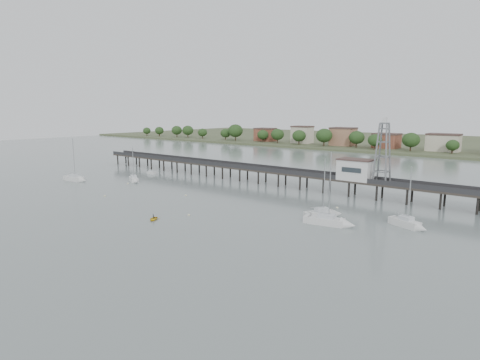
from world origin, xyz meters
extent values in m
plane|color=slate|center=(0.00, 0.00, 0.00)|extent=(500.00, 500.00, 0.00)
cube|color=#2D2823|center=(0.00, 60.00, 3.75)|extent=(150.00, 5.00, 0.50)
cube|color=#333335|center=(0.00, 57.60, 4.55)|extent=(150.00, 0.12, 1.10)
cube|color=#333335|center=(0.00, 62.40, 4.55)|extent=(150.00, 0.12, 1.10)
cylinder|color=black|center=(-73.00, 58.10, 1.80)|extent=(0.50, 0.50, 4.40)
cylinder|color=black|center=(-73.00, 61.90, 1.80)|extent=(0.50, 0.50, 4.40)
cylinder|color=black|center=(0.00, 58.10, 1.80)|extent=(0.50, 0.50, 4.40)
cylinder|color=black|center=(0.00, 61.90, 1.80)|extent=(0.50, 0.50, 4.40)
cube|color=silver|center=(25.00, 60.00, 6.50)|extent=(8.00, 5.00, 5.00)
cube|color=#4C3833|center=(25.00, 60.00, 9.15)|extent=(8.40, 5.40, 0.30)
cube|color=slate|center=(31.50, 60.00, 18.15)|extent=(1.80, 1.80, 0.30)
cube|color=silver|center=(31.50, 60.00, 18.90)|extent=(0.90, 0.90, 1.20)
cube|color=silver|center=(-34.82, 37.59, 0.48)|extent=(5.11, 3.67, 1.65)
cone|color=silver|center=(-32.11, 36.35, 0.47)|extent=(2.58, 2.51, 1.86)
cube|color=silver|center=(-34.82, 37.59, 1.65)|extent=(2.55, 2.23, 0.75)
cylinder|color=#A5A8AA|center=(-34.52, 37.45, 5.77)|extent=(0.18, 0.18, 8.95)
cylinder|color=#A5A8AA|center=(-35.55, 37.92, 2.20)|extent=(2.58, 1.27, 0.12)
cube|color=silver|center=(28.44, 36.03, 0.48)|extent=(4.86, 5.86, 1.65)
cone|color=silver|center=(30.34, 38.95, 0.48)|extent=(3.08, 3.13, 2.17)
cube|color=silver|center=(28.44, 36.03, 1.65)|extent=(2.80, 3.02, 0.75)
cylinder|color=#A5A8AA|center=(28.65, 36.36, 6.53)|extent=(0.18, 0.18, 10.45)
cylinder|color=#A5A8AA|center=(27.93, 35.25, 2.20)|extent=(1.87, 2.79, 0.12)
cube|color=silver|center=(-50.15, 27.19, 0.48)|extent=(6.57, 3.32, 1.65)
cone|color=silver|center=(-46.26, 27.75, 0.48)|extent=(2.94, 2.80, 2.45)
cube|color=silver|center=(-50.15, 27.19, 1.65)|extent=(3.05, 2.34, 0.75)
cylinder|color=#A5A8AA|center=(-49.72, 27.25, 7.20)|extent=(0.18, 0.18, 11.79)
cylinder|color=#A5A8AA|center=(-51.19, 27.04, 2.20)|extent=(3.65, 0.64, 0.12)
cube|color=silver|center=(43.54, 39.95, 0.48)|extent=(5.66, 3.90, 1.65)
cone|color=silver|center=(46.59, 38.70, 0.48)|extent=(2.81, 2.73, 2.05)
cube|color=silver|center=(43.54, 39.95, 1.65)|extent=(2.79, 2.41, 0.75)
cylinder|color=#A5A8AA|center=(43.88, 39.81, 6.24)|extent=(0.18, 0.18, 9.89)
cylinder|color=#A5A8AA|center=(42.72, 40.28, 2.20)|extent=(2.89, 1.28, 0.12)
cube|color=silver|center=(31.49, 32.11, 0.48)|extent=(6.93, 3.71, 1.65)
cone|color=silver|center=(35.53, 32.86, 0.48)|extent=(3.16, 3.01, 2.56)
cube|color=silver|center=(31.49, 32.11, 1.65)|extent=(3.25, 2.54, 0.75)
cylinder|color=#A5A8AA|center=(31.94, 32.19, 7.47)|extent=(0.18, 0.18, 12.33)
cylinder|color=#A5A8AA|center=(30.41, 31.91, 2.20)|extent=(3.79, 0.81, 0.12)
cube|color=silver|center=(-42.39, 50.48, 0.31)|extent=(3.30, 1.52, 0.90)
cube|color=silver|center=(-43.11, 50.44, 0.85)|extent=(1.13, 1.13, 0.54)
imported|color=gold|center=(3.78, 13.82, 0.00)|extent=(1.99, 1.56, 2.78)
imported|color=black|center=(3.78, 13.82, 0.00)|extent=(0.53, 1.01, 0.23)
ellipsoid|color=beige|center=(-23.04, 20.26, 0.08)|extent=(0.56, 0.56, 0.39)
ellipsoid|color=beige|center=(-33.33, 34.46, 0.08)|extent=(0.56, 0.56, 0.39)
ellipsoid|color=beige|center=(6.68, 20.56, 0.08)|extent=(0.56, 0.56, 0.39)
ellipsoid|color=beige|center=(-7.90, 33.47, 0.08)|extent=(0.56, 0.56, 0.39)
ellipsoid|color=beige|center=(27.34, 45.44, 0.08)|extent=(0.56, 0.56, 0.39)
cube|color=#475133|center=(0.00, 245.00, 0.50)|extent=(500.00, 170.00, 1.40)
cube|color=brown|center=(-90.00, 183.00, 5.70)|extent=(13.00, 10.50, 9.00)
cube|color=brown|center=(-62.00, 183.00, 5.70)|extent=(13.00, 10.50, 9.00)
cube|color=brown|center=(-35.00, 183.00, 5.70)|extent=(13.00, 10.50, 9.00)
cube|color=brown|center=(-10.00, 183.00, 5.70)|extent=(13.00, 10.50, 9.00)
cube|color=brown|center=(18.00, 183.00, 5.70)|extent=(13.00, 10.50, 9.00)
ellipsoid|color=#1A3A17|center=(-120.00, 171.00, 6.00)|extent=(8.00, 8.00, 6.80)
ellipsoid|color=#1A3A17|center=(0.00, 171.00, 6.00)|extent=(8.00, 8.00, 6.80)
camera|label=1|loc=(64.54, -34.36, 21.01)|focal=30.00mm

